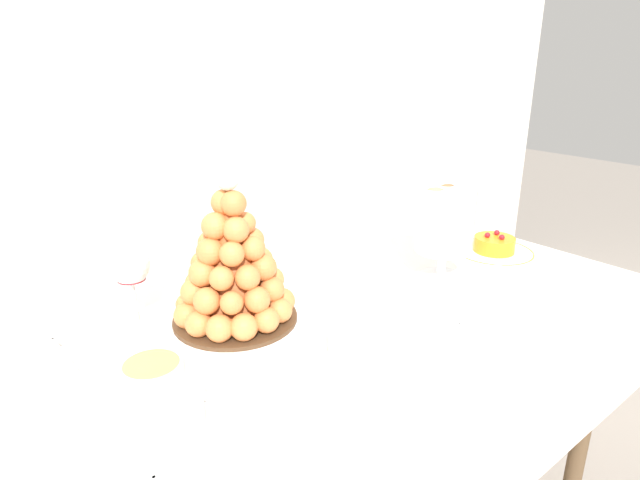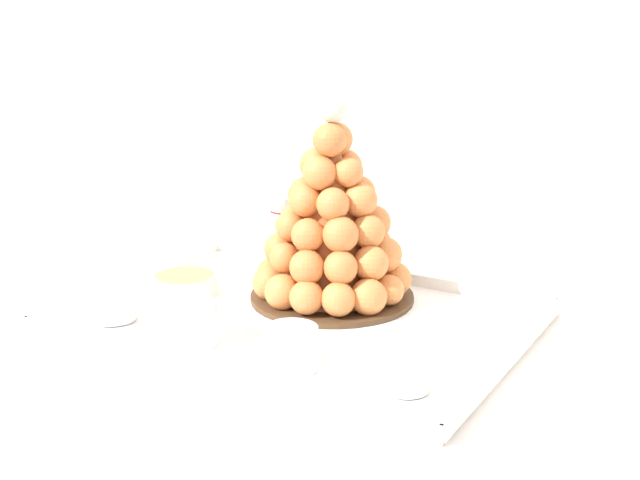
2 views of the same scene
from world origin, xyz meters
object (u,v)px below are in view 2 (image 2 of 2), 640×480
croquembouche (332,225)px  dessert_cup_mid_right (407,372)px  dessert_cup_centre (291,350)px  creme_brulee_ramekin (186,282)px  dessert_cup_left (114,300)px  serving_tray (299,320)px  dessert_cup_mid_left (196,325)px  wine_glass (286,199)px

croquembouche → dessert_cup_mid_right: size_ratio=5.88×
dessert_cup_centre → creme_brulee_ramekin: 0.32m
creme_brulee_ramekin → dessert_cup_left: bearing=-95.9°
serving_tray → dessert_cup_mid_left: size_ratio=10.78×
serving_tray → dessert_cup_mid_right: 0.25m
creme_brulee_ramekin → wine_glass: wine_glass is taller
croquembouche → dessert_cup_centre: croquembouche is taller
serving_tray → dessert_cup_centre: bearing=-61.6°
dessert_cup_centre → serving_tray: bearing=118.4°
wine_glass → croquembouche: bearing=-37.0°
croquembouche → creme_brulee_ramekin: size_ratio=3.05×
dessert_cup_mid_left → dessert_cup_mid_right: size_ratio=1.10×
dessert_cup_centre → dessert_cup_mid_right: size_ratio=1.25×
croquembouche → dessert_cup_mid_right: (0.22, -0.22, -0.09)m
dessert_cup_mid_left → wine_glass: 0.36m
dessert_cup_mid_left → creme_brulee_ramekin: bearing=132.2°
dessert_cup_left → creme_brulee_ramekin: bearing=84.1°
croquembouche → wine_glass: croquembouche is taller
croquembouche → wine_glass: 0.19m
dessert_cup_centre → wine_glass: bearing=123.1°
serving_tray → creme_brulee_ramekin: creme_brulee_ramekin is taller
creme_brulee_ramekin → croquembouche: bearing=21.5°
dessert_cup_mid_left → serving_tray: bearing=64.4°
dessert_cup_mid_right → creme_brulee_ramekin: (-0.42, 0.14, -0.01)m
dessert_cup_left → dessert_cup_mid_left: bearing=-4.5°
croquembouche → dessert_cup_mid_right: croquembouche is taller
dessert_cup_left → dessert_cup_mid_right: (0.44, 0.00, -0.01)m
dessert_cup_mid_right → dessert_cup_mid_left: bearing=-177.3°
serving_tray → dessert_cup_mid_right: dessert_cup_mid_right is taller
creme_brulee_ramekin → dessert_cup_centre: bearing=-28.7°
creme_brulee_ramekin → wine_glass: size_ratio=0.62×
dessert_cup_left → dessert_cup_mid_right: size_ratio=1.17×
dessert_cup_left → dessert_cup_mid_right: dessert_cup_left is taller
dessert_cup_mid_right → wine_glass: size_ratio=0.32×
serving_tray → creme_brulee_ramekin: (-0.20, 0.01, 0.02)m
croquembouche → wine_glass: size_ratio=1.88×
serving_tray → dessert_cup_mid_left: (-0.07, -0.14, 0.03)m
croquembouche → dessert_cup_mid_left: (-0.07, -0.23, -0.09)m
dessert_cup_mid_left → creme_brulee_ramekin: dessert_cup_mid_left is taller
serving_tray → dessert_cup_left: bearing=-149.5°
creme_brulee_ramekin → serving_tray: bearing=-2.9°
serving_tray → dessert_cup_left: (-0.22, -0.13, 0.03)m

